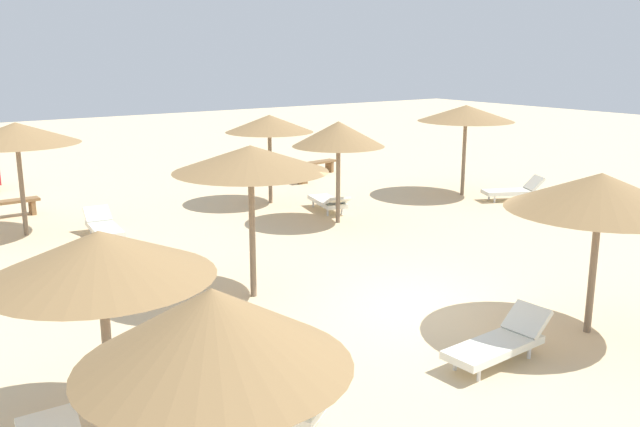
{
  "coord_description": "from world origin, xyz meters",
  "views": [
    {
      "loc": [
        -8.29,
        -8.78,
        4.65
      ],
      "look_at": [
        0.0,
        3.0,
        1.2
      ],
      "focal_mm": 38.51,
      "sensor_mm": 36.0,
      "label": 1
    }
  ],
  "objects_px": {
    "bench_0": "(319,165)",
    "lounger_2": "(499,342)",
    "lounger_4": "(514,190)",
    "parasol_3": "(214,332)",
    "parasol_4": "(466,113)",
    "parasol_7": "(250,159)",
    "parasol_2": "(600,192)",
    "parasol_5": "(16,133)",
    "lounger_1": "(329,201)",
    "lounger_5": "(103,226)",
    "parasol_6": "(269,124)",
    "parasol_1": "(338,134)",
    "bench_1": "(295,172)",
    "lounger_0": "(268,402)",
    "bench_2": "(12,205)",
    "parasol_0": "(100,255)"
  },
  "relations": [
    {
      "from": "parasol_7",
      "to": "lounger_2",
      "type": "bearing_deg",
      "value": -70.74
    },
    {
      "from": "parasol_5",
      "to": "lounger_5",
      "type": "xyz_separation_m",
      "value": [
        1.54,
        -1.43,
        -2.31
      ]
    },
    {
      "from": "bench_0",
      "to": "lounger_4",
      "type": "bearing_deg",
      "value": -73.15
    },
    {
      "from": "parasol_3",
      "to": "parasol_7",
      "type": "distance_m",
      "value": 7.56
    },
    {
      "from": "parasol_0",
      "to": "lounger_2",
      "type": "xyz_separation_m",
      "value": [
        5.47,
        -1.47,
        -1.98
      ]
    },
    {
      "from": "bench_2",
      "to": "bench_0",
      "type": "bearing_deg",
      "value": 3.55
    },
    {
      "from": "lounger_1",
      "to": "lounger_0",
      "type": "bearing_deg",
      "value": -129.64
    },
    {
      "from": "parasol_5",
      "to": "parasol_7",
      "type": "bearing_deg",
      "value": -70.7
    },
    {
      "from": "parasol_2",
      "to": "lounger_1",
      "type": "distance_m",
      "value": 10.04
    },
    {
      "from": "parasol_1",
      "to": "parasol_4",
      "type": "xyz_separation_m",
      "value": [
        5.56,
        0.63,
        0.22
      ]
    },
    {
      "from": "parasol_1",
      "to": "parasol_6",
      "type": "bearing_deg",
      "value": 94.15
    },
    {
      "from": "parasol_6",
      "to": "lounger_1",
      "type": "height_order",
      "value": "parasol_6"
    },
    {
      "from": "parasol_4",
      "to": "lounger_2",
      "type": "xyz_separation_m",
      "value": [
        -8.72,
        -9.01,
        -2.34
      ]
    },
    {
      "from": "lounger_2",
      "to": "lounger_4",
      "type": "relative_size",
      "value": 0.97
    },
    {
      "from": "lounger_1",
      "to": "lounger_2",
      "type": "height_order",
      "value": "lounger_2"
    },
    {
      "from": "parasol_4",
      "to": "lounger_1",
      "type": "distance_m",
      "value": 5.55
    },
    {
      "from": "bench_1",
      "to": "lounger_1",
      "type": "bearing_deg",
      "value": -111.4
    },
    {
      "from": "parasol_7",
      "to": "lounger_2",
      "type": "xyz_separation_m",
      "value": [
        1.63,
        -4.66,
        -2.36
      ]
    },
    {
      "from": "parasol_4",
      "to": "bench_2",
      "type": "bearing_deg",
      "value": 157.64
    },
    {
      "from": "lounger_2",
      "to": "lounger_5",
      "type": "xyz_separation_m",
      "value": [
        -2.64,
        10.51,
        -0.01
      ]
    },
    {
      "from": "parasol_4",
      "to": "bench_0",
      "type": "distance_m",
      "value": 6.57
    },
    {
      "from": "lounger_4",
      "to": "bench_2",
      "type": "distance_m",
      "value": 15.07
    },
    {
      "from": "parasol_5",
      "to": "bench_1",
      "type": "xyz_separation_m",
      "value": [
        9.7,
        2.21,
        -2.27
      ]
    },
    {
      "from": "parasol_6",
      "to": "lounger_5",
      "type": "bearing_deg",
      "value": -169.18
    },
    {
      "from": "parasol_5",
      "to": "lounger_2",
      "type": "bearing_deg",
      "value": -70.71
    },
    {
      "from": "parasol_5",
      "to": "parasol_6",
      "type": "bearing_deg",
      "value": -2.94
    },
    {
      "from": "parasol_6",
      "to": "lounger_2",
      "type": "relative_size",
      "value": 1.43
    },
    {
      "from": "parasol_3",
      "to": "lounger_1",
      "type": "relative_size",
      "value": 1.42
    },
    {
      "from": "lounger_1",
      "to": "lounger_2",
      "type": "bearing_deg",
      "value": -111.26
    },
    {
      "from": "parasol_4",
      "to": "bench_1",
      "type": "bearing_deg",
      "value": 121.91
    },
    {
      "from": "parasol_5",
      "to": "parasol_6",
      "type": "xyz_separation_m",
      "value": [
        7.11,
        -0.37,
        -0.16
      ]
    },
    {
      "from": "parasol_5",
      "to": "lounger_1",
      "type": "height_order",
      "value": "parasol_5"
    },
    {
      "from": "parasol_7",
      "to": "parasol_2",
      "type": "bearing_deg",
      "value": -51.8
    },
    {
      "from": "lounger_2",
      "to": "bench_1",
      "type": "distance_m",
      "value": 15.19
    },
    {
      "from": "parasol_6",
      "to": "parasol_4",
      "type": "bearing_deg",
      "value": -23.93
    },
    {
      "from": "parasol_2",
      "to": "parasol_6",
      "type": "distance_m",
      "value": 11.71
    },
    {
      "from": "lounger_4",
      "to": "parasol_4",
      "type": "bearing_deg",
      "value": 114.34
    },
    {
      "from": "bench_0",
      "to": "lounger_2",
      "type": "bearing_deg",
      "value": -115.56
    },
    {
      "from": "parasol_0",
      "to": "bench_1",
      "type": "distance_m",
      "value": 16.9
    },
    {
      "from": "lounger_0",
      "to": "bench_1",
      "type": "height_order",
      "value": "lounger_0"
    },
    {
      "from": "lounger_0",
      "to": "bench_1",
      "type": "relative_size",
      "value": 1.27
    },
    {
      "from": "bench_1",
      "to": "parasol_4",
      "type": "bearing_deg",
      "value": -58.09
    },
    {
      "from": "parasol_3",
      "to": "lounger_0",
      "type": "distance_m",
      "value": 3.6
    },
    {
      "from": "lounger_4",
      "to": "parasol_3",
      "type": "bearing_deg",
      "value": -148.43
    },
    {
      "from": "parasol_0",
      "to": "bench_0",
      "type": "bearing_deg",
      "value": 46.88
    },
    {
      "from": "parasol_4",
      "to": "lounger_1",
      "type": "relative_size",
      "value": 1.53
    },
    {
      "from": "parasol_0",
      "to": "lounger_5",
      "type": "bearing_deg",
      "value": 72.58
    },
    {
      "from": "lounger_2",
      "to": "parasol_7",
      "type": "bearing_deg",
      "value": 109.26
    },
    {
      "from": "parasol_4",
      "to": "parasol_3",
      "type": "bearing_deg",
      "value": -143.05
    },
    {
      "from": "lounger_4",
      "to": "lounger_5",
      "type": "distance_m",
      "value": 12.43
    }
  ]
}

